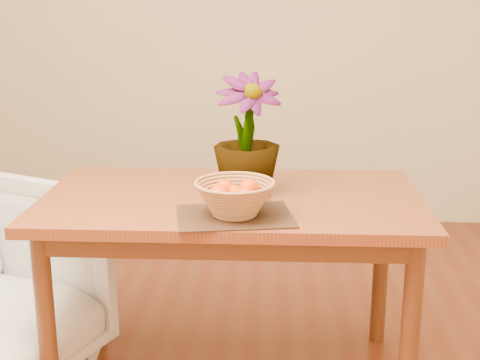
{
  "coord_description": "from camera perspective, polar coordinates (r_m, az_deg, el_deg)",
  "views": [
    {
      "loc": [
        0.15,
        -2.07,
        1.46
      ],
      "look_at": [
        0.04,
        0.09,
        0.87
      ],
      "focal_mm": 50.0,
      "sensor_mm": 36.0,
      "label": 1
    }
  ],
  "objects": [
    {
      "name": "wall_back",
      "position": [
        4.32,
        0.93,
        13.89
      ],
      "size": [
        4.0,
        0.02,
        2.7
      ],
      "primitive_type": "cube",
      "color": "beige",
      "rests_on": "floor"
    },
    {
      "name": "wicker_basket",
      "position": [
        2.22,
        -0.45,
        -1.69
      ],
      "size": [
        0.27,
        0.27,
        0.11
      ],
      "color": "#B8794C",
      "rests_on": "placemat"
    },
    {
      "name": "table",
      "position": [
        2.5,
        -0.74,
        -3.26
      ],
      "size": [
        1.4,
        0.8,
        0.75
      ],
      "color": "maroon",
      "rests_on": "floor"
    },
    {
      "name": "potted_plant",
      "position": [
        2.47,
        0.59,
        3.94
      ],
      "size": [
        0.31,
        0.31,
        0.44
      ],
      "primitive_type": "imported",
      "rotation": [
        0.0,
        0.0,
        0.27
      ],
      "color": "#154A15",
      "rests_on": "table"
    },
    {
      "name": "orange_pile",
      "position": [
        2.21,
        -0.45,
        -1.07
      ],
      "size": [
        0.16,
        0.16,
        0.07
      ],
      "rotation": [
        0.0,
        0.0,
        0.04
      ],
      "color": "#FD5804",
      "rests_on": "wicker_basket"
    },
    {
      "name": "placemat",
      "position": [
        2.24,
        -0.45,
        -3.09
      ],
      "size": [
        0.42,
        0.35,
        0.01
      ],
      "primitive_type": "cube",
      "rotation": [
        0.0,
        0.0,
        0.17
      ],
      "color": "#351F13",
      "rests_on": "table"
    }
  ]
}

